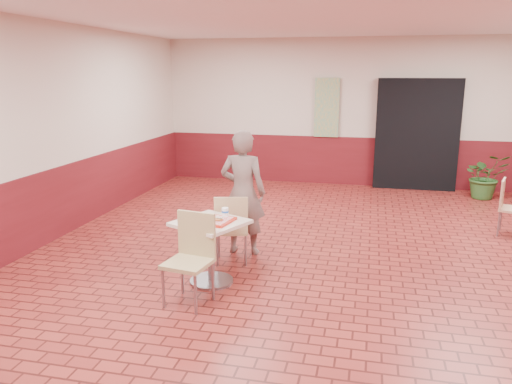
% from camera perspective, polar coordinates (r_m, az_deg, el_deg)
% --- Properties ---
extents(room_shell, '(8.01, 10.01, 3.01)m').
position_cam_1_polar(room_shell, '(5.55, 9.64, 4.98)').
color(room_shell, maroon).
rests_on(room_shell, ground).
extents(wainscot_band, '(8.00, 10.00, 1.00)m').
position_cam_1_polar(wainscot_band, '(5.78, 9.25, -4.87)').
color(wainscot_band, '#551015').
rests_on(wainscot_band, ground).
extents(corridor_doorway, '(1.60, 0.22, 2.20)m').
position_cam_1_polar(corridor_doorway, '(10.47, 17.89, 6.25)').
color(corridor_doorway, black).
rests_on(corridor_doorway, ground).
extents(promo_poster, '(0.50, 0.03, 1.20)m').
position_cam_1_polar(promo_poster, '(10.48, 8.09, 9.52)').
color(promo_poster, gray).
rests_on(promo_poster, wainscot_band).
extents(main_table, '(0.68, 0.68, 0.72)m').
position_cam_1_polar(main_table, '(5.57, -5.20, -5.64)').
color(main_table, beige).
rests_on(main_table, ground).
extents(chair_main_front, '(0.49, 0.49, 0.93)m').
position_cam_1_polar(chair_main_front, '(5.14, -7.38, -6.98)').
color(chair_main_front, tan).
rests_on(chair_main_front, ground).
extents(chair_main_back, '(0.49, 0.49, 0.87)m').
position_cam_1_polar(chair_main_back, '(6.10, -2.82, -3.86)').
color(chair_main_back, tan).
rests_on(chair_main_back, ground).
extents(customer, '(0.60, 0.40, 1.61)m').
position_cam_1_polar(customer, '(6.38, -1.50, -0.07)').
color(customer, '#735F59').
rests_on(customer, ground).
extents(serving_tray, '(0.48, 0.37, 0.03)m').
position_cam_1_polar(serving_tray, '(5.50, -5.25, -3.20)').
color(serving_tray, '#B61A0D').
rests_on(serving_tray, main_table).
extents(ring_donut, '(0.14, 0.14, 0.03)m').
position_cam_1_polar(ring_donut, '(5.58, -6.42, -2.63)').
color(ring_donut, '#F2B458').
rests_on(ring_donut, serving_tray).
extents(long_john_donut, '(0.14, 0.08, 0.04)m').
position_cam_1_polar(long_john_donut, '(5.41, -4.48, -3.08)').
color(long_john_donut, '#BC6F37').
rests_on(long_john_donut, serving_tray).
extents(paper_cup, '(0.08, 0.08, 0.10)m').
position_cam_1_polar(paper_cup, '(5.56, -3.54, -2.29)').
color(paper_cup, white).
rests_on(paper_cup, serving_tray).
extents(chair_second_left, '(0.47, 0.47, 0.81)m').
position_cam_1_polar(chair_second_left, '(8.07, 26.93, -1.26)').
color(chair_second_left, tan).
rests_on(chair_second_left, ground).
extents(potted_plant, '(0.87, 0.79, 0.85)m').
position_cam_1_polar(potted_plant, '(10.22, 24.74, 1.66)').
color(potted_plant, '#2A5923').
rests_on(potted_plant, ground).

